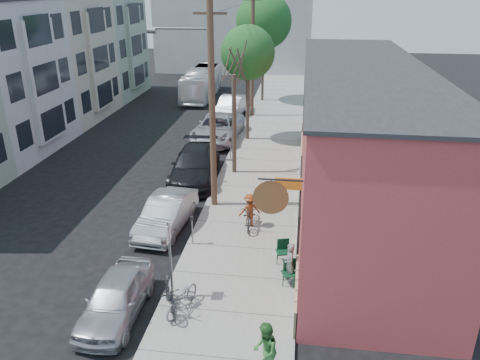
# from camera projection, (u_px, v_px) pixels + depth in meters

# --- Properties ---
(ground) EXTENTS (120.00, 120.00, 0.00)m
(ground) POSITION_uv_depth(u_px,v_px,m) (140.00, 243.00, 19.26)
(ground) COLOR black
(sidewalk) EXTENTS (4.50, 58.00, 0.15)m
(sidewalk) POSITION_uv_depth(u_px,v_px,m) (265.00, 156.00, 28.75)
(sidewalk) COLOR gray
(sidewalk) RESTS_ON ground
(cafe_building) EXTENTS (6.60, 20.20, 6.61)m
(cafe_building) POSITION_uv_depth(u_px,v_px,m) (358.00, 139.00, 21.43)
(cafe_building) COLOR #A93E3F
(cafe_building) RESTS_ON ground
(apartment_row) EXTENTS (6.30, 32.00, 9.00)m
(apartment_row) POSITION_uv_depth(u_px,v_px,m) (33.00, 69.00, 31.73)
(apartment_row) COLOR #90A58C
(apartment_row) RESTS_ON ground
(end_cap_building) EXTENTS (18.00, 8.00, 12.00)m
(end_cap_building) POSITION_uv_depth(u_px,v_px,m) (235.00, 18.00, 55.50)
(end_cap_building) COLOR #B8B9B3
(end_cap_building) RESTS_ON ground
(sign_post) EXTENTS (0.07, 0.45, 2.80)m
(sign_post) POSITION_uv_depth(u_px,v_px,m) (170.00, 253.00, 15.12)
(sign_post) COLOR slate
(sign_post) RESTS_ON sidewalk
(parking_meter_near) EXTENTS (0.14, 0.14, 1.24)m
(parking_meter_near) POSITION_uv_depth(u_px,v_px,m) (192.00, 225.00, 18.61)
(parking_meter_near) COLOR slate
(parking_meter_near) RESTS_ON sidewalk
(parking_meter_far) EXTENTS (0.14, 0.14, 1.24)m
(parking_meter_far) POSITION_uv_depth(u_px,v_px,m) (230.00, 145.00, 27.85)
(parking_meter_far) COLOR slate
(parking_meter_far) RESTS_ON sidewalk
(utility_pole_near) EXTENTS (3.57, 0.28, 10.00)m
(utility_pole_near) POSITION_uv_depth(u_px,v_px,m) (211.00, 95.00, 20.28)
(utility_pole_near) COLOR #503A28
(utility_pole_near) RESTS_ON sidewalk
(utility_pole_far) EXTENTS (1.80, 0.28, 10.00)m
(utility_pole_far) POSITION_uv_depth(u_px,v_px,m) (253.00, 48.00, 35.27)
(utility_pole_far) COLOR #503A28
(utility_pole_far) RESTS_ON sidewalk
(tree_bare) EXTENTS (0.24, 0.24, 5.39)m
(tree_bare) POSITION_uv_depth(u_px,v_px,m) (234.00, 125.00, 25.08)
(tree_bare) COLOR #44392C
(tree_bare) RESTS_ON sidewalk
(tree_leafy_mid) EXTENTS (3.44, 3.44, 7.39)m
(tree_leafy_mid) POSITION_uv_depth(u_px,v_px,m) (248.00, 53.00, 29.50)
(tree_leafy_mid) COLOR #44392C
(tree_leafy_mid) RESTS_ON sidewalk
(tree_leafy_far) EXTENTS (4.73, 4.73, 9.11)m
(tree_leafy_far) POSITION_uv_depth(u_px,v_px,m) (264.00, 21.00, 39.45)
(tree_leafy_far) COLOR #44392C
(tree_leafy_far) RESTS_ON sidewalk
(patio_chair_a) EXTENTS (0.62, 0.62, 0.88)m
(patio_chair_a) POSITION_uv_depth(u_px,v_px,m) (283.00, 252.00, 17.53)
(patio_chair_a) COLOR #0F3721
(patio_chair_a) RESTS_ON sidewalk
(patio_chair_b) EXTENTS (0.65, 0.65, 0.88)m
(patio_chair_b) POSITION_uv_depth(u_px,v_px,m) (289.00, 273.00, 16.23)
(patio_chair_b) COLOR #0F3721
(patio_chair_b) RESTS_ON sidewalk
(patron_grey) EXTENTS (0.50, 0.63, 1.52)m
(patron_grey) POSITION_uv_depth(u_px,v_px,m) (289.00, 263.00, 16.23)
(patron_grey) COLOR slate
(patron_grey) RESTS_ON sidewalk
(patron_green) EXTENTS (0.65, 0.83, 1.66)m
(patron_green) POSITION_uv_depth(u_px,v_px,m) (265.00, 351.00, 12.28)
(patron_green) COLOR #2F6F2C
(patron_green) RESTS_ON sidewalk
(cyclist) EXTENTS (1.10, 0.88, 1.48)m
(cyclist) POSITION_uv_depth(u_px,v_px,m) (250.00, 210.00, 20.07)
(cyclist) COLOR maroon
(cyclist) RESTS_ON sidewalk
(cyclist_bike) EXTENTS (0.84, 2.09, 1.08)m
(cyclist_bike) POSITION_uv_depth(u_px,v_px,m) (250.00, 214.00, 20.15)
(cyclist_bike) COLOR black
(cyclist_bike) RESTS_ON sidewalk
(parked_bike_a) EXTENTS (1.25, 1.85, 1.09)m
(parked_bike_a) POSITION_uv_depth(u_px,v_px,m) (170.00, 296.00, 14.87)
(parked_bike_a) COLOR black
(parked_bike_a) RESTS_ON sidewalk
(parked_bike_b) EXTENTS (1.12, 1.86, 0.92)m
(parked_bike_b) POSITION_uv_depth(u_px,v_px,m) (182.00, 298.00, 14.93)
(parked_bike_b) COLOR slate
(parked_bike_b) RESTS_ON sidewalk
(car_0) EXTENTS (1.63, 4.01, 1.36)m
(car_0) POSITION_uv_depth(u_px,v_px,m) (116.00, 298.00, 14.83)
(car_0) COLOR #A7A8AE
(car_0) RESTS_ON ground
(car_1) EXTENTS (1.91, 4.51, 1.45)m
(car_1) POSITION_uv_depth(u_px,v_px,m) (166.00, 214.00, 20.13)
(car_1) COLOR #969B9D
(car_1) RESTS_ON ground
(car_2) EXTENTS (2.82, 5.94, 1.67)m
(car_2) POSITION_uv_depth(u_px,v_px,m) (195.00, 165.00, 25.18)
(car_2) COLOR black
(car_2) RESTS_ON ground
(car_3) EXTENTS (3.15, 6.22, 1.69)m
(car_3) POSITION_uv_depth(u_px,v_px,m) (218.00, 128.00, 31.57)
(car_3) COLOR #B0B0B8
(car_3) RESTS_ON ground
(car_4) EXTENTS (2.21, 5.10, 1.63)m
(car_4) POSITION_uv_depth(u_px,v_px,m) (231.00, 107.00, 37.06)
(car_4) COLOR #A1A1A8
(car_4) RESTS_ON ground
(bus) EXTENTS (2.42, 9.76, 2.71)m
(bus) POSITION_uv_depth(u_px,v_px,m) (202.00, 83.00, 43.31)
(bus) COLOR white
(bus) RESTS_ON ground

